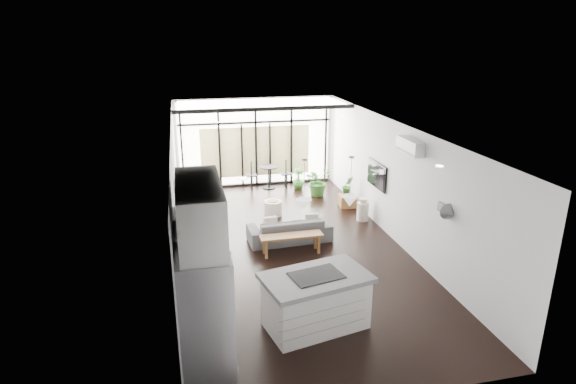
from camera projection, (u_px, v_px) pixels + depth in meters
name	position (u px, v px, depth m)	size (l,w,h in m)	color
floor	(291.00, 247.00, 11.10)	(5.00, 10.00, 0.00)	black
ceiling	(291.00, 127.00, 10.22)	(5.00, 10.00, 0.00)	silver
wall_left	(176.00, 198.00, 10.14)	(0.02, 10.00, 2.80)	silver
wall_right	(395.00, 182.00, 11.18)	(0.02, 10.00, 2.80)	silver
wall_back	(255.00, 142.00, 15.29)	(5.00, 0.02, 2.80)	silver
wall_front	(381.00, 311.00, 6.03)	(5.00, 0.02, 2.80)	silver
glazing	(256.00, 143.00, 15.17)	(5.00, 0.20, 2.80)	black
skylight	(260.00, 103.00, 13.93)	(4.70, 1.90, 0.06)	silver
neighbour_building	(256.00, 152.00, 15.33)	(3.50, 0.02, 1.60)	#F6F0A8
island	(316.00, 301.00, 7.99)	(1.74, 1.03, 0.95)	white
cooktop	(316.00, 275.00, 7.84)	(0.84, 0.56, 0.01)	black
fridge	(206.00, 316.00, 6.69)	(0.75, 0.93, 1.93)	#959499
appliance_column	(197.00, 278.00, 7.47)	(0.57, 0.59, 2.19)	white
upper_cabinets	(200.00, 212.00, 6.68)	(0.62, 1.75, 0.86)	white
pendant_left	(304.00, 205.00, 7.93)	(0.26, 0.26, 0.18)	silver
pendant_right	(350.00, 201.00, 8.10)	(0.26, 0.26, 0.18)	silver
sofa	(289.00, 226.00, 11.35)	(1.95, 0.57, 0.76)	#48484A
console_bench	(291.00, 244.00, 10.73)	(1.40, 0.35, 0.45)	brown
pouf	(273.00, 208.00, 13.01)	(0.49, 0.49, 0.39)	silver
crate	(347.00, 201.00, 13.66)	(0.44, 0.44, 0.33)	brown
plant_tall	(318.00, 184.00, 14.53)	(0.81, 0.90, 0.70)	#316825
plant_med	(298.00, 183.00, 15.18)	(0.37, 0.67, 0.37)	#316825
plant_crate	(347.00, 191.00, 13.57)	(0.31, 0.57, 0.25)	#316825
milk_can	(363.00, 209.00, 12.60)	(0.31, 0.31, 0.61)	beige
bistro_set	(269.00, 176.00, 15.19)	(1.67, 0.67, 0.80)	black
tv	(377.00, 175.00, 12.13)	(0.05, 1.10, 0.65)	black
ac_unit	(410.00, 146.00, 10.09)	(0.22, 0.90, 0.30)	silver
framed_art	(177.00, 199.00, 9.63)	(0.04, 0.70, 0.90)	black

